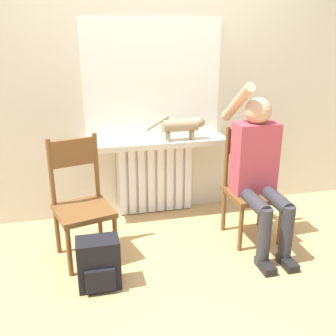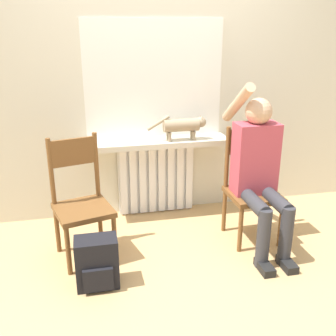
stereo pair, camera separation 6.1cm
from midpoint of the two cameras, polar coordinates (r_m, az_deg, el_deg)
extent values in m
plane|color=tan|center=(2.90, 3.29, -15.95)|extent=(12.00, 12.00, 0.00)
cube|color=beige|center=(3.57, -1.63, 14.24)|extent=(7.00, 0.06, 2.70)
cube|color=white|center=(3.74, -1.30, -1.33)|extent=(0.72, 0.05, 0.69)
cube|color=white|center=(3.66, -6.01, -1.94)|extent=(0.06, 0.03, 0.66)
cube|color=white|center=(3.67, -4.62, -1.84)|extent=(0.06, 0.03, 0.66)
cube|color=white|center=(3.68, -3.23, -1.73)|extent=(0.06, 0.03, 0.66)
cube|color=white|center=(3.70, -1.85, -1.63)|extent=(0.06, 0.03, 0.66)
cube|color=white|center=(3.71, -0.49, -1.52)|extent=(0.06, 0.03, 0.66)
cube|color=white|center=(3.73, 0.87, -1.42)|extent=(0.06, 0.03, 0.66)
cube|color=white|center=(3.75, 2.21, -1.31)|extent=(0.06, 0.03, 0.66)
cube|color=white|center=(3.77, 3.53, -1.21)|extent=(0.06, 0.03, 0.66)
cube|color=beige|center=(3.53, -1.02, 3.71)|extent=(1.29, 0.28, 0.05)
cube|color=white|center=(3.55, -1.51, 12.67)|extent=(1.23, 0.01, 1.03)
cube|color=brown|center=(3.02, -11.62, -5.99)|extent=(0.49, 0.49, 0.04)
cylinder|color=brown|center=(2.94, -13.69, -11.65)|extent=(0.04, 0.04, 0.38)
cylinder|color=brown|center=(3.02, -7.17, -10.28)|extent=(0.04, 0.04, 0.38)
cylinder|color=brown|center=(3.24, -15.24, -8.67)|extent=(0.04, 0.04, 0.38)
cylinder|color=brown|center=(3.31, -9.31, -7.53)|extent=(0.04, 0.04, 0.38)
cylinder|color=brown|center=(3.04, -16.06, -0.53)|extent=(0.04, 0.04, 0.52)
cylinder|color=brown|center=(3.12, -9.80, 0.48)|extent=(0.04, 0.04, 0.52)
cube|color=brown|center=(3.04, -13.08, 2.28)|extent=(0.35, 0.12, 0.21)
cube|color=brown|center=(3.31, 12.79, -3.79)|extent=(0.41, 0.41, 0.04)
cylinder|color=brown|center=(3.18, 11.01, -8.80)|extent=(0.04, 0.04, 0.38)
cylinder|color=brown|center=(3.33, 16.54, -7.93)|extent=(0.04, 0.04, 0.38)
cylinder|color=brown|center=(3.47, 8.67, -6.17)|extent=(0.04, 0.04, 0.38)
cylinder|color=brown|center=(3.61, 13.85, -5.49)|extent=(0.04, 0.04, 0.38)
cylinder|color=brown|center=(3.29, 9.10, 1.52)|extent=(0.04, 0.04, 0.52)
cylinder|color=brown|center=(3.43, 14.51, 1.92)|extent=(0.04, 0.04, 0.52)
cube|color=brown|center=(3.32, 12.02, 3.85)|extent=(0.36, 0.03, 0.21)
cylinder|color=#333338|center=(3.09, 12.81, -4.74)|extent=(0.11, 0.43, 0.11)
cylinder|color=#333338|center=(3.17, 15.78, -4.40)|extent=(0.11, 0.43, 0.11)
cylinder|color=#333338|center=(3.01, 14.23, -9.92)|extent=(0.10, 0.10, 0.47)
cylinder|color=#333338|center=(3.09, 17.28, -9.43)|extent=(0.10, 0.10, 0.47)
cube|color=black|center=(3.07, 14.40, -13.76)|extent=(0.09, 0.20, 0.06)
cube|color=black|center=(3.15, 17.43, -13.17)|extent=(0.09, 0.20, 0.06)
cube|color=#B74251|center=(3.22, 13.05, 1.37)|extent=(0.34, 0.20, 0.57)
sphere|color=tan|center=(3.12, 13.59, 8.00)|extent=(0.21, 0.21, 0.21)
cylinder|color=tan|center=(3.19, 10.64, 9.22)|extent=(0.08, 0.50, 0.38)
cylinder|color=#B74251|center=(3.26, 15.75, 0.83)|extent=(0.08, 0.08, 0.46)
cylinder|color=#9E896B|center=(3.49, 2.41, 6.24)|extent=(0.31, 0.11, 0.11)
sphere|color=#9E896B|center=(3.53, 5.33, 6.64)|extent=(0.09, 0.09, 0.09)
cone|color=#9E896B|center=(3.50, 5.46, 7.20)|extent=(0.03, 0.03, 0.03)
cone|color=#9E896B|center=(3.54, 5.24, 7.36)|extent=(0.03, 0.03, 0.03)
cylinder|color=#9E896B|center=(3.51, 4.25, 4.68)|extent=(0.03, 0.03, 0.08)
cylinder|color=#9E896B|center=(3.57, 3.99, 4.91)|extent=(0.03, 0.03, 0.08)
cylinder|color=#9E896B|center=(3.46, 0.73, 4.49)|extent=(0.03, 0.03, 0.08)
cylinder|color=#9E896B|center=(3.51, 0.53, 4.73)|extent=(0.03, 0.03, 0.08)
cylinder|color=#9E896B|center=(3.44, -0.88, 6.55)|extent=(0.20, 0.03, 0.13)
cube|color=black|center=(2.80, -9.64, -13.32)|extent=(0.29, 0.18, 0.36)
cube|color=black|center=(2.75, -9.43, -15.77)|extent=(0.20, 0.03, 0.16)
camera|label=1|loc=(0.03, -89.44, 0.20)|focal=42.00mm
camera|label=2|loc=(0.03, 90.56, -0.20)|focal=42.00mm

